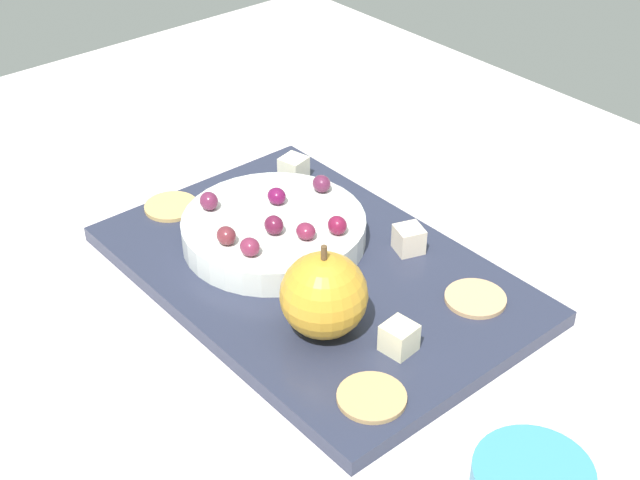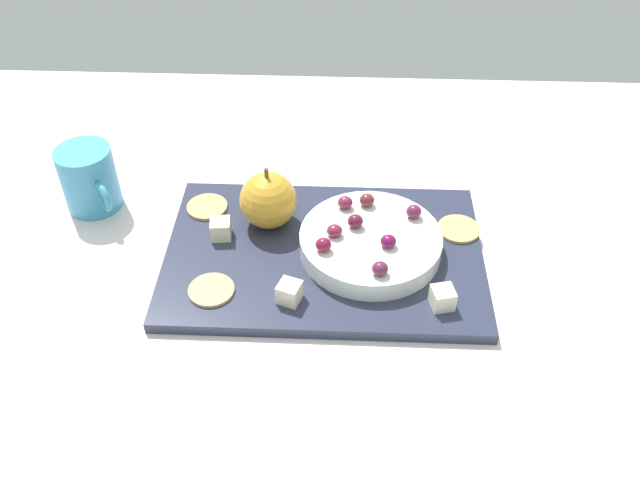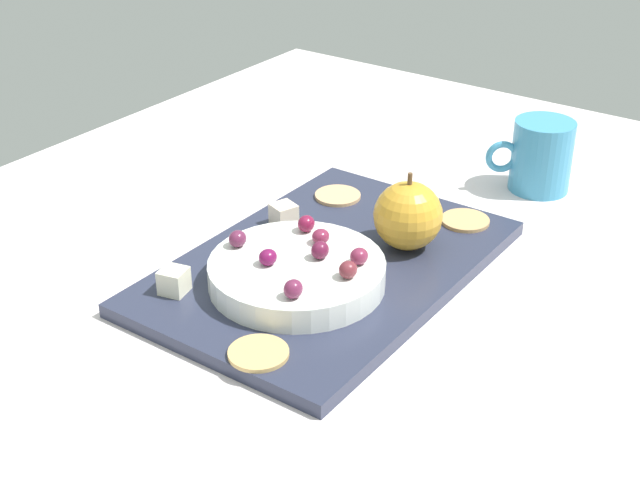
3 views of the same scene
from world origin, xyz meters
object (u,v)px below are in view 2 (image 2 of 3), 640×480
grape_3 (355,221)px  grape_7 (324,245)px  cup (89,179)px  cracker_1 (211,290)px  cheese_cube_2 (289,292)px  grape_4 (367,200)px  serving_dish (370,243)px  grape_1 (345,202)px  grape_2 (414,212)px  grape_6 (334,231)px  cheese_cube_1 (443,298)px  grape_5 (388,240)px  platter (326,255)px  apple_whole (268,200)px  cracker_0 (459,229)px  cracker_2 (207,207)px  cheese_cube_0 (221,229)px  grape_0 (380,269)px

grape_3 → grape_7: bearing=-129.7°
cup → cracker_1: bearing=-42.2°
cheese_cube_2 → grape_3: (7.27, 10.02, 2.19)cm
grape_7 → grape_4: bearing=59.5°
serving_dish → grape_7: 6.60cm
grape_1 → grape_2: 8.58cm
grape_6 → cheese_cube_1: bearing=-34.6°
grape_5 → cup: 40.24cm
grape_2 → cup: 42.40cm
cup → grape_1: bearing=-6.9°
cheese_cube_1 → grape_6: size_ratio=1.30×
cheese_cube_2 → grape_6: 9.84cm
platter → apple_whole: (-7.41, 5.02, 4.32)cm
cheese_cube_2 → grape_7: size_ratio=1.30×
cheese_cube_1 → grape_1: bearing=128.8°
cracker_0 → grape_3: bearing=-167.8°
cracker_2 → grape_6: grape_6 is taller
cheese_cube_2 → grape_4: 16.82cm
cheese_cube_0 → cracker_0: bearing=4.6°
apple_whole → cheese_cube_0: bearing=-152.6°
grape_7 → cheese_cube_1: bearing=-23.4°
cheese_cube_2 → grape_7: bearing=57.1°
grape_1 → grape_7: size_ratio=1.00×
apple_whole → cup: bearing=169.8°
grape_6 → serving_dish: bearing=3.6°
cheese_cube_1 → grape_0: 7.64cm
grape_4 → grape_3: bearing=-108.8°
cracker_0 → grape_0: bearing=-133.7°
cheese_cube_0 → cracker_0: 29.85cm
cracker_1 → cup: size_ratio=0.58×
cracker_2 → grape_0: size_ratio=2.84×
grape_4 → cup: 36.49cm
grape_1 → grape_3: size_ratio=1.00×
apple_whole → cheese_cube_2: bearing=-74.9°
serving_dish → grape_5: 3.35cm
grape_1 → grape_6: size_ratio=1.00×
cracker_0 → grape_0: 15.30cm
cheese_cube_2 → cracker_0: (20.40, 12.85, -1.02)cm
cheese_cube_0 → cracker_2: 6.19cm
cracker_0 → serving_dish: bearing=-159.4°
platter → cheese_cube_2: size_ratio=15.81×
cheese_cube_2 → grape_3: size_ratio=1.30×
platter → grape_0: (6.25, -6.37, 4.10)cm
platter → grape_6: size_ratio=20.63×
platter → grape_0: 9.82cm
cheese_cube_1 → grape_7: bearing=156.6°
cheese_cube_0 → grape_2: bearing=4.2°
serving_dish → grape_0: size_ratio=9.20×
grape_4 → grape_0: bearing=-83.7°
cheese_cube_0 → grape_6: size_ratio=1.30×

